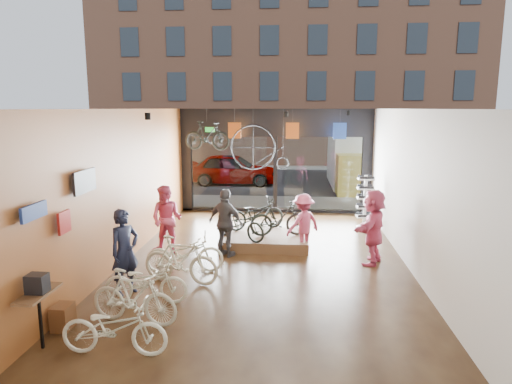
# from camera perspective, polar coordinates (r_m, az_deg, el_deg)

# --- Properties ---
(ground_plane) EXTENTS (7.00, 12.00, 0.04)m
(ground_plane) POSITION_cam_1_polar(r_m,az_deg,el_deg) (11.41, 1.00, -9.22)
(ground_plane) COLOR black
(ground_plane) RESTS_ON ground
(ceiling) EXTENTS (7.00, 12.00, 0.04)m
(ceiling) POSITION_cam_1_polar(r_m,az_deg,el_deg) (10.74, 1.07, 10.46)
(ceiling) COLOR black
(ceiling) RESTS_ON ground
(wall_left) EXTENTS (0.04, 12.00, 3.80)m
(wall_left) POSITION_cam_1_polar(r_m,az_deg,el_deg) (11.69, -16.45, 0.57)
(wall_left) COLOR brown
(wall_left) RESTS_ON ground
(wall_right) EXTENTS (0.04, 12.00, 3.80)m
(wall_right) POSITION_cam_1_polar(r_m,az_deg,el_deg) (11.24, 19.24, 0.03)
(wall_right) COLOR beige
(wall_right) RESTS_ON ground
(wall_back) EXTENTS (7.00, 0.04, 3.80)m
(wall_back) POSITION_cam_1_polar(r_m,az_deg,el_deg) (5.13, -3.70, -11.52)
(wall_back) COLOR beige
(wall_back) RESTS_ON ground
(storefront) EXTENTS (7.00, 0.26, 3.80)m
(storefront) POSITION_cam_1_polar(r_m,az_deg,el_deg) (16.84, 2.44, 3.89)
(storefront) COLOR black
(storefront) RESTS_ON ground
(exit_sign) EXTENTS (0.35, 0.06, 0.18)m
(exit_sign) POSITION_cam_1_polar(r_m,az_deg,el_deg) (16.91, -5.77, 7.78)
(exit_sign) COLOR #198C26
(exit_sign) RESTS_ON storefront
(street_road) EXTENTS (30.00, 18.00, 0.02)m
(street_road) POSITION_cam_1_polar(r_m,az_deg,el_deg) (26.01, 3.30, 1.95)
(street_road) COLOR black
(street_road) RESTS_ON ground
(sidewalk_near) EXTENTS (30.00, 2.40, 0.12)m
(sidewalk_near) POSITION_cam_1_polar(r_m,az_deg,el_deg) (18.32, 2.57, -1.41)
(sidewalk_near) COLOR slate
(sidewalk_near) RESTS_ON ground
(sidewalk_far) EXTENTS (30.00, 2.00, 0.12)m
(sidewalk_far) POSITION_cam_1_polar(r_m,az_deg,el_deg) (29.96, 3.53, 3.21)
(sidewalk_far) COLOR slate
(sidewalk_far) RESTS_ON ground
(opposite_building) EXTENTS (26.00, 5.00, 14.00)m
(opposite_building) POSITION_cam_1_polar(r_m,az_deg,el_deg) (32.38, 3.79, 16.05)
(opposite_building) COLOR brown
(opposite_building) RESTS_ON ground
(street_car) EXTENTS (4.61, 1.86, 1.57)m
(street_car) POSITION_cam_1_polar(r_m,az_deg,el_deg) (23.14, -3.01, 2.89)
(street_car) COLOR gray
(street_car) RESTS_ON street_road
(box_truck) EXTENTS (2.28, 6.83, 2.69)m
(box_truck) POSITION_cam_1_polar(r_m,az_deg,el_deg) (22.05, 12.46, 3.75)
(box_truck) COLOR silver
(box_truck) RESTS_ON street_road
(floor_bike_0) EXTENTS (1.70, 0.60, 0.89)m
(floor_bike_0) POSITION_cam_1_polar(r_m,az_deg,el_deg) (7.73, -17.30, -15.91)
(floor_bike_0) COLOR beige
(floor_bike_0) RESTS_ON ground_plane
(floor_bike_1) EXTENTS (1.73, 0.78, 1.01)m
(floor_bike_1) POSITION_cam_1_polar(r_m,az_deg,el_deg) (8.61, -15.01, -12.56)
(floor_bike_1) COLOR beige
(floor_bike_1) RESTS_ON ground_plane
(floor_bike_2) EXTENTS (1.68, 0.65, 0.87)m
(floor_bike_2) POSITION_cam_1_polar(r_m,az_deg,el_deg) (9.44, -13.59, -10.85)
(floor_bike_2) COLOR beige
(floor_bike_2) RESTS_ON ground_plane
(floor_bike_3) EXTENTS (1.84, 0.86, 1.06)m
(floor_bike_3) POSITION_cam_1_polar(r_m,az_deg,el_deg) (10.26, -9.41, -8.38)
(floor_bike_3) COLOR beige
(floor_bike_3) RESTS_ON ground_plane
(floor_bike_4) EXTENTS (1.88, 0.91, 0.95)m
(floor_bike_4) POSITION_cam_1_polar(r_m,az_deg,el_deg) (10.91, -8.89, -7.54)
(floor_bike_4) COLOR beige
(floor_bike_4) RESTS_ON ground_plane
(display_platform) EXTENTS (2.40, 1.80, 0.30)m
(display_platform) POSITION_cam_1_polar(r_m,az_deg,el_deg) (12.97, 1.13, -5.99)
(display_platform) COLOR #513920
(display_platform) RESTS_ON ground_plane
(display_bike_left) EXTENTS (1.72, 1.43, 0.88)m
(display_bike_left) POSITION_cam_1_polar(r_m,az_deg,el_deg) (12.39, -2.02, -3.94)
(display_bike_left) COLOR black
(display_bike_left) RESTS_ON display_platform
(display_bike_mid) EXTENTS (1.71, 0.78, 0.99)m
(display_bike_mid) POSITION_cam_1_polar(r_m,az_deg,el_deg) (12.71, 2.95, -3.33)
(display_bike_mid) COLOR black
(display_bike_mid) RESTS_ON display_platform
(display_bike_right) EXTENTS (1.85, 1.29, 0.92)m
(display_bike_right) POSITION_cam_1_polar(r_m,az_deg,el_deg) (13.39, -0.10, -2.75)
(display_bike_right) COLOR black
(display_bike_right) RESTS_ON display_platform
(customer_0) EXTENTS (0.73, 0.78, 1.80)m
(customer_0) POSITION_cam_1_polar(r_m,az_deg,el_deg) (9.87, -16.07, -7.18)
(customer_0) COLOR #161C33
(customer_0) RESTS_ON ground_plane
(customer_1) EXTENTS (0.99, 0.83, 1.82)m
(customer_1) POSITION_cam_1_polar(r_m,az_deg,el_deg) (12.37, -11.09, -3.36)
(customer_1) COLOR #CC4C72
(customer_1) RESTS_ON ground_plane
(customer_2) EXTENTS (1.13, 0.87, 1.79)m
(customer_2) POSITION_cam_1_polar(r_m,az_deg,el_deg) (11.83, -3.79, -3.89)
(customer_2) COLOR #3F3F44
(customer_2) RESTS_ON ground_plane
(customer_3) EXTENTS (1.17, 1.08, 1.58)m
(customer_3) POSITION_cam_1_polar(r_m,az_deg,el_deg) (12.27, 5.92, -3.90)
(customer_3) COLOR #CC4C72
(customer_3) RESTS_ON ground_plane
(customer_5) EXTENTS (1.18, 1.82, 1.87)m
(customer_5) POSITION_cam_1_polar(r_m,az_deg,el_deg) (11.64, 14.47, -4.22)
(customer_5) COLOR #CC4C72
(customer_5) RESTS_ON ground_plane
(sunglasses_rack) EXTENTS (0.62, 0.56, 1.75)m
(sunglasses_rack) POSITION_cam_1_polar(r_m,az_deg,el_deg) (14.83, 13.46, -1.29)
(sunglasses_rack) COLOR white
(sunglasses_rack) RESTS_ON ground_plane
(wall_merch) EXTENTS (0.40, 2.40, 2.60)m
(wall_merch) POSITION_cam_1_polar(r_m,az_deg,el_deg) (8.68, -23.79, -7.32)
(wall_merch) COLOR navy
(wall_merch) RESTS_ON wall_left
(penny_farthing) EXTENTS (1.86, 0.06, 1.49)m
(penny_farthing) POSITION_cam_1_polar(r_m,az_deg,el_deg) (15.02, 0.81, 5.41)
(penny_farthing) COLOR black
(penny_farthing) RESTS_ON ceiling
(hung_bike) EXTENTS (1.64, 0.79, 0.95)m
(hung_bike) POSITION_cam_1_polar(r_m,az_deg,el_deg) (15.23, -6.15, 7.02)
(hung_bike) COLOR black
(hung_bike) RESTS_ON ceiling
(jersey_left) EXTENTS (0.45, 0.03, 0.55)m
(jersey_left) POSITION_cam_1_polar(r_m,az_deg,el_deg) (16.08, -2.70, 7.69)
(jersey_left) COLOR #CC5919
(jersey_left) RESTS_ON ceiling
(jersey_mid) EXTENTS (0.45, 0.03, 0.55)m
(jersey_mid) POSITION_cam_1_polar(r_m,az_deg,el_deg) (15.94, 4.58, 7.64)
(jersey_mid) COLOR #CC5919
(jersey_mid) RESTS_ON ceiling
(jersey_right) EXTENTS (0.45, 0.03, 0.55)m
(jersey_right) POSITION_cam_1_polar(r_m,az_deg,el_deg) (16.01, 10.42, 7.52)
(jersey_right) COLOR #1E3F99
(jersey_right) RESTS_ON ceiling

